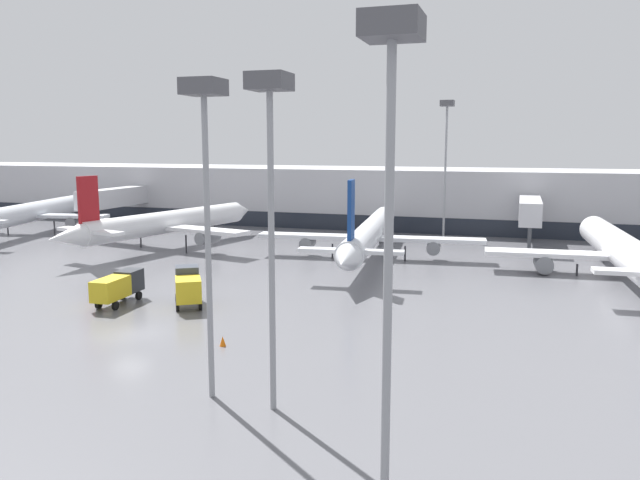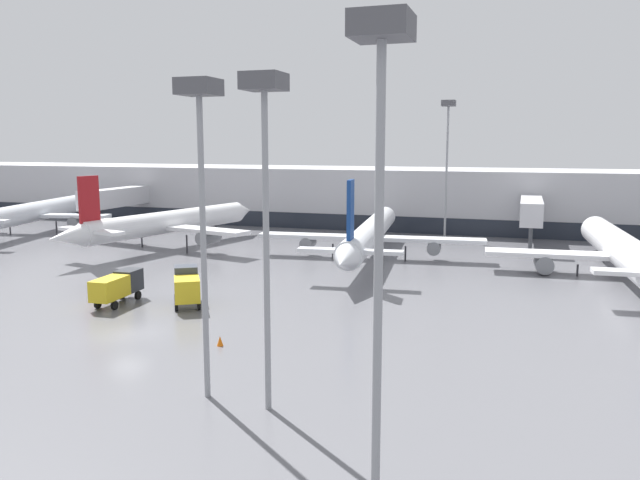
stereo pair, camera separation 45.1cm
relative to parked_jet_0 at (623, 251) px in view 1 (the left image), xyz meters
The scene contains 13 objects.
ground_plane 46.48m from the parked_jet_0, 138.52° to the right, with size 320.00×320.00×0.00m, color slate.
terminal_building 46.73m from the parked_jet_0, 138.22° to the left, with size 160.00×30.90×9.00m.
parked_jet_0 is the anchor object (origin of this frame).
parked_jet_1 76.06m from the parked_jet_0, behind, with size 21.70×37.26×9.87m.
parked_jet_2 50.77m from the parked_jet_0, behind, with size 23.68×32.45×9.48m.
parked_jet_4 25.74m from the parked_jet_0, behind, with size 25.59×38.50×9.65m.
service_truck_0 46.95m from the parked_jet_0, 149.13° to the right, with size 1.94×5.48×2.50m.
service_truck_1 41.53m from the parked_jet_0, 146.64° to the right, with size 3.98×4.87×3.00m.
traffic_cone_0 41.57m from the parked_jet_0, 131.56° to the right, with size 0.41×0.41×0.65m.
apron_light_mast_1 49.77m from the parked_jet_0, 106.44° to the right, with size 1.80×1.80×16.76m.
apron_light_mast_3 30.43m from the parked_jet_0, 134.29° to the left, with size 1.80×1.80×18.55m.
apron_light_mast_4 46.76m from the parked_jet_0, 122.37° to the right, with size 1.80×1.80×15.93m.
apron_light_mast_7 45.39m from the parked_jet_0, 118.17° to the right, with size 1.80×1.80×16.03m.
Camera 1 is at (24.88, -35.07, 12.86)m, focal length 35.00 mm.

